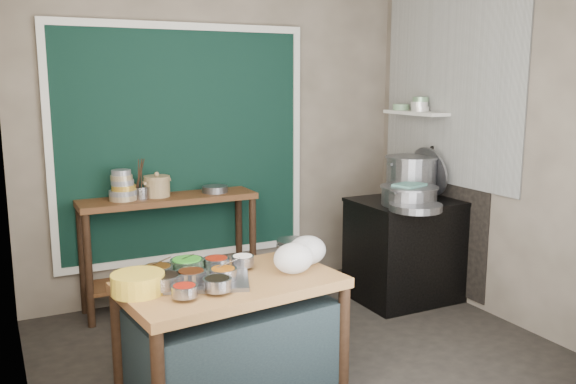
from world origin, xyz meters
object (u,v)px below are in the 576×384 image
ceramic_crock (157,188)px  steamer (409,195)px  condiment_tray (204,281)px  stock_pot (411,177)px  saucepan (294,249)px  yellow_basin (138,283)px  back_counter (170,252)px  stove_block (407,251)px  prep_table (232,341)px  utensil_cup (141,192)px

ceramic_crock → steamer: size_ratio=0.46×
condiment_tray → stock_pot: stock_pot is taller
condiment_tray → saucepan: 0.71m
yellow_basin → back_counter: bearing=69.0°
yellow_basin → saucepan: saucepan is taller
back_counter → stock_pot: 2.16m
back_counter → yellow_basin: (-0.63, -1.65, 0.33)m
stove_block → ceramic_crock: ceramic_crock is taller
ceramic_crock → stock_pot: 2.17m
prep_table → steamer: 2.10m
prep_table → utensil_cup: bearing=87.5°
back_counter → utensil_cup: 0.57m
utensil_cup → stock_pot: size_ratio=0.36×
stove_block → condiment_tray: stove_block is taller
back_counter → stove_block: 2.04m
saucepan → back_counter: bearing=87.7°
back_counter → yellow_basin: 1.80m
back_counter → utensil_cup: (-0.22, 0.00, 0.52)m
prep_table → steamer: size_ratio=2.57×
stove_block → steamer: size_ratio=1.85×
saucepan → steamer: 1.46m
yellow_basin → stock_pot: 2.81m
condiment_tray → yellow_basin: bearing=-179.7°
stove_block → saucepan: size_ratio=3.93×
yellow_basin → utensil_cup: size_ratio=1.76×
stock_pot → back_counter: bearing=161.8°
condiment_tray → ceramic_crock: 1.70m
back_counter → stock_pot: stock_pot is taller
utensil_cup → saucepan: bearing=-66.1°
yellow_basin → saucepan: (1.06, 0.20, 0.01)m
yellow_basin → utensil_cup: (0.41, 1.65, 0.19)m
stove_block → yellow_basin: size_ratio=3.09×
ceramic_crock → stock_pot: size_ratio=0.48×
saucepan → stock_pot: (1.56, 0.80, 0.25)m
back_counter → ceramic_crock: bearing=164.4°
ceramic_crock → saucepan: bearing=-71.0°
utensil_cup → ceramic_crock: (0.14, 0.02, 0.03)m
stove_block → stock_pot: size_ratio=1.94×
utensil_cup → ceramic_crock: ceramic_crock is taller
stove_block → saucepan: 1.69m
steamer → stove_block: bearing=52.4°
saucepan → utensil_cup: size_ratio=1.38×
yellow_basin → steamer: steamer is taller
stove_block → stock_pot: (0.08, 0.08, 0.64)m
prep_table → back_counter: bearing=80.0°
stove_block → stock_pot: stock_pot is taller
condiment_tray → utensil_cup: bearing=88.8°
stove_block → back_counter: bearing=159.0°
prep_table → stove_block: size_ratio=1.39×
condiment_tray → ceramic_crock: bearing=84.1°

